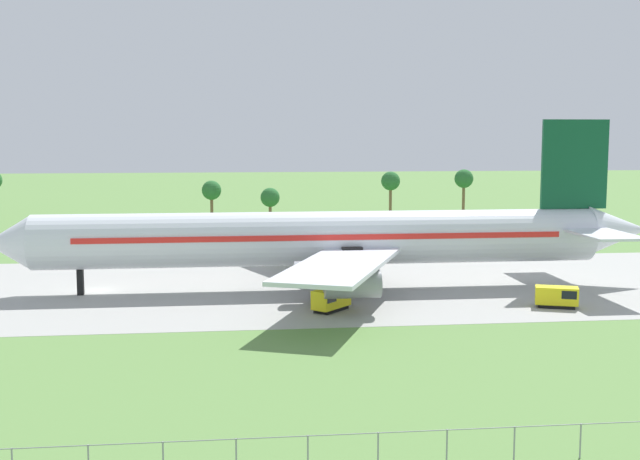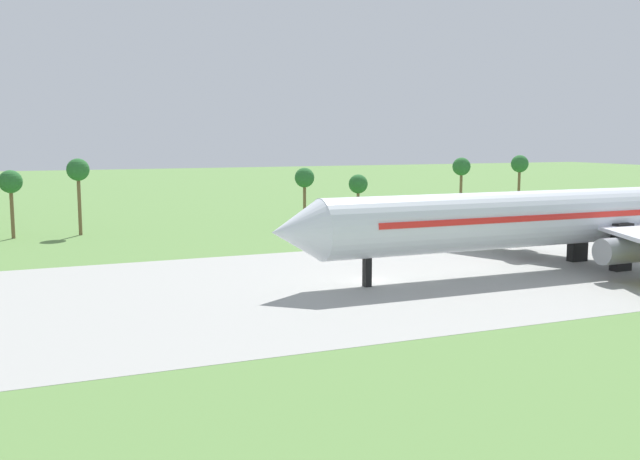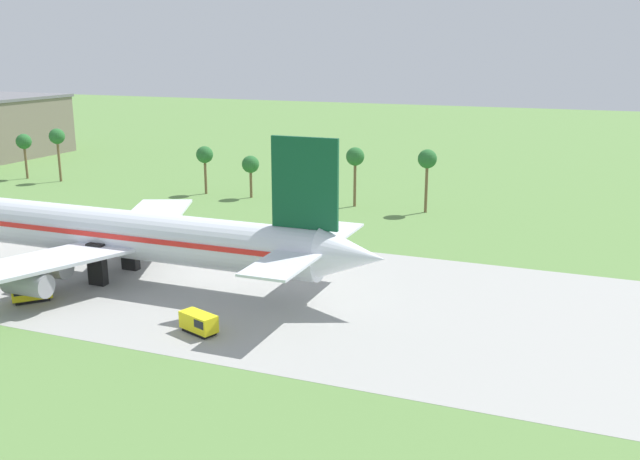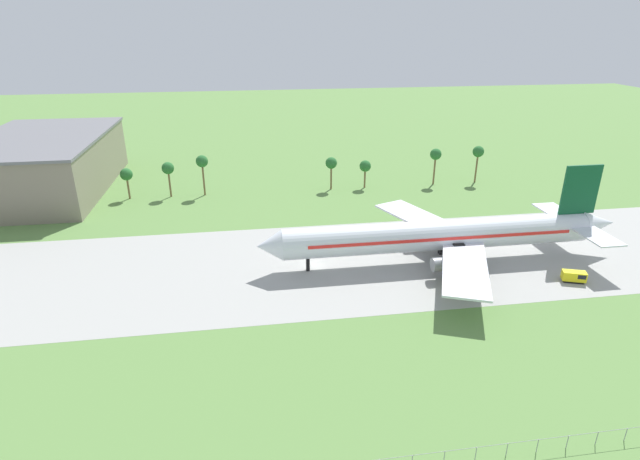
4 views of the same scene
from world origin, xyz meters
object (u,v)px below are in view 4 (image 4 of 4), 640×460
jet_airliner (445,235)px  fuel_truck (456,282)px  terminal_building (44,164)px  baggage_tug (575,276)px

jet_airliner → fuel_truck: jet_airliner is taller
fuel_truck → terminal_building: 128.57m
baggage_tug → terminal_building: size_ratio=0.08×
jet_airliner → fuel_truck: size_ratio=16.79×
terminal_building → jet_airliner: bearing=-32.6°
baggage_tug → fuel_truck: fuel_truck is taller
jet_airliner → fuel_truck: bearing=-99.5°
jet_airliner → terminal_building: bearing=147.4°
baggage_tug → fuel_truck: size_ratio=1.02×
jet_airliner → terminal_building: 123.12m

